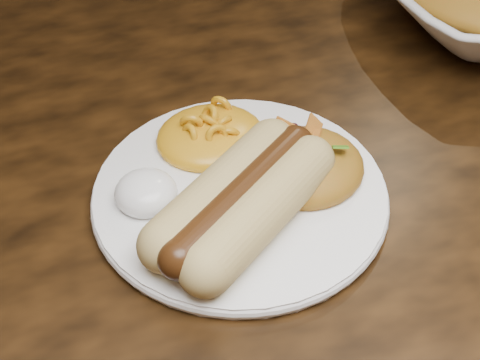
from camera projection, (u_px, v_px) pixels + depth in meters
name	position (u px, v px, depth m)	size (l,w,h in m)	color
table	(232.00, 182.00, 0.72)	(1.60, 0.90, 0.75)	#3A200B
plate	(240.00, 195.00, 0.56)	(0.22, 0.22, 0.01)	white
hotdog	(242.00, 200.00, 0.52)	(0.13, 0.14, 0.04)	tan
mac_and_cheese	(210.00, 125.00, 0.59)	(0.09, 0.08, 0.03)	gold
sour_cream	(145.00, 187.00, 0.54)	(0.05, 0.05, 0.03)	white
taco_salad	(305.00, 157.00, 0.56)	(0.09, 0.09, 0.04)	#BF4213
fork	(189.00, 216.00, 0.55)	(0.02, 0.14, 0.00)	white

